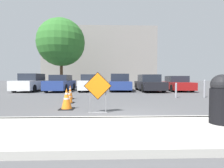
# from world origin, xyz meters

# --- Properties ---
(ground_plane) EXTENTS (96.00, 96.00, 0.00)m
(ground_plane) POSITION_xyz_m (0.00, 10.00, 0.00)
(ground_plane) COLOR #4C4C4F
(sidewalk_strip) EXTENTS (27.82, 2.21, 0.14)m
(sidewalk_strip) POSITION_xyz_m (0.00, -1.10, 0.07)
(sidewalk_strip) COLOR #ADAAA3
(sidewalk_strip) RESTS_ON ground_plane
(curb_lip) EXTENTS (27.82, 0.20, 0.14)m
(curb_lip) POSITION_xyz_m (0.00, 0.00, 0.07)
(curb_lip) COLOR #ADAAA3
(curb_lip) RESTS_ON ground_plane
(road_closed_sign) EXTENTS (0.95, 0.20, 1.41)m
(road_closed_sign) POSITION_xyz_m (-0.75, 1.19, 0.79)
(road_closed_sign) COLOR black
(road_closed_sign) RESTS_ON ground_plane
(traffic_cone_nearest) EXTENTS (0.54, 0.54, 0.82)m
(traffic_cone_nearest) POSITION_xyz_m (-1.99, 1.96, 0.40)
(traffic_cone_nearest) COLOR black
(traffic_cone_nearest) RESTS_ON ground_plane
(traffic_cone_second) EXTENTS (0.40, 0.40, 0.60)m
(traffic_cone_second) POSITION_xyz_m (-2.23, 3.60, 0.29)
(traffic_cone_second) COLOR black
(traffic_cone_second) RESTS_ON ground_plane
(traffic_cone_third) EXTENTS (0.38, 0.38, 0.80)m
(traffic_cone_third) POSITION_xyz_m (-2.50, 5.11, 0.39)
(traffic_cone_third) COLOR black
(traffic_cone_third) RESTS_ON ground_plane
(parked_car_nearest) EXTENTS (2.01, 4.36, 1.56)m
(parked_car_nearest) POSITION_xyz_m (-7.14, 11.01, 0.71)
(parked_car_nearest) COLOR silver
(parked_car_nearest) RESTS_ON ground_plane
(parked_car_second) EXTENTS (1.94, 4.38, 1.44)m
(parked_car_second) POSITION_xyz_m (-4.52, 10.84, 0.68)
(parked_car_second) COLOR navy
(parked_car_second) RESTS_ON ground_plane
(parked_car_third) EXTENTS (1.78, 4.07, 1.49)m
(parked_car_third) POSITION_xyz_m (-1.90, 10.95, 0.69)
(parked_car_third) COLOR silver
(parked_car_third) RESTS_ON ground_plane
(parked_car_fourth) EXTENTS (1.85, 4.43, 1.55)m
(parked_car_fourth) POSITION_xyz_m (0.72, 11.28, 0.71)
(parked_car_fourth) COLOR navy
(parked_car_fourth) RESTS_ON ground_plane
(parked_car_fifth) EXTENTS (1.94, 4.63, 1.47)m
(parked_car_fifth) POSITION_xyz_m (3.34, 10.70, 0.68)
(parked_car_fifth) COLOR black
(parked_car_fifth) RESTS_ON ground_plane
(parked_car_sixth) EXTENTS (2.04, 4.43, 1.35)m
(parked_car_sixth) POSITION_xyz_m (5.96, 10.99, 0.63)
(parked_car_sixth) COLOR maroon
(parked_car_sixth) RESTS_ON ground_plane
(trash_bin) EXTENTS (0.51, 0.51, 1.16)m
(trash_bin) POSITION_xyz_m (2.24, -0.78, 0.73)
(trash_bin) COLOR black
(trash_bin) RESTS_ON sidewalk_strip
(bollard_nearest) EXTENTS (0.12, 0.12, 0.90)m
(bollard_nearest) POSITION_xyz_m (3.73, 5.57, 0.47)
(bollard_nearest) COLOR gray
(bollard_nearest) RESTS_ON ground_plane
(bollard_second) EXTENTS (0.12, 0.12, 1.08)m
(bollard_second) POSITION_xyz_m (5.46, 5.57, 0.57)
(bollard_second) COLOR gray
(bollard_second) RESTS_ON ground_plane
(building_facade_backdrop) EXTENTS (16.32, 5.00, 8.48)m
(building_facade_backdrop) POSITION_xyz_m (-1.45, 22.26, 4.24)
(building_facade_backdrop) COLOR gray
(building_facade_backdrop) RESTS_ON ground_plane
(street_tree_behind_lot) EXTENTS (5.22, 5.22, 7.68)m
(street_tree_behind_lot) POSITION_xyz_m (-5.46, 14.74, 5.07)
(street_tree_behind_lot) COLOR #513823
(street_tree_behind_lot) RESTS_ON ground_plane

